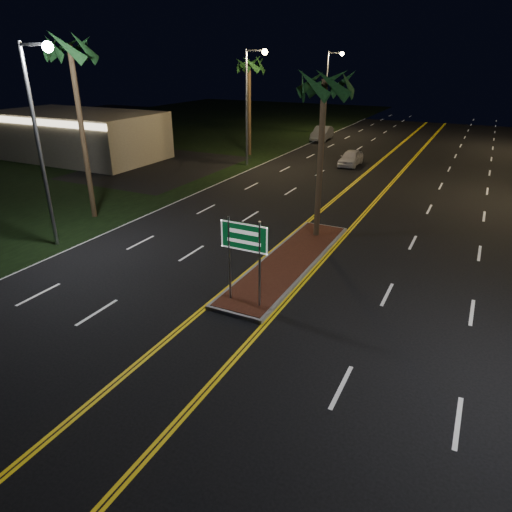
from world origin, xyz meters
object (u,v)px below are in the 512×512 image
Objects in this scene: palm_left_far at (249,65)px; car_near at (351,157)px; palm_median at (325,84)px; car_far at (322,132)px; commercial_building at (77,135)px; median_island at (289,261)px; streetlight_left_near at (41,125)px; streetlight_left_far at (330,83)px; palm_left_near at (70,51)px; highway_sign at (244,245)px; streetlight_left_mid at (251,95)px.

palm_left_far is 1.98× the size of car_near.
palm_median is 30.68m from car_far.
car_far is at bearing 48.98° from commercial_building.
streetlight_left_near reaches higher than median_island.
streetlight_left_far reaches higher than car_near.
streetlight_left_far is (-10.61, 37.00, 5.57)m from median_island.
streetlight_left_near is at bearing -64.74° from palm_left_near.
streetlight_left_near is at bearing -84.79° from palm_left_far.
streetlight_left_near reaches higher than car_far.
palm_median is (0.00, 7.70, 4.87)m from highway_sign.
car_far is (1.11, 14.96, -4.80)m from streetlight_left_mid.
car_near is (22.87, 7.79, -1.26)m from commercial_building.
palm_left_near is 1.11× the size of palm_left_far.
commercial_building is 28.75m from streetlight_left_far.
palm_median is (10.61, 6.50, 1.62)m from streetlight_left_near.
median_island is at bearing 15.78° from streetlight_left_near.
streetlight_left_mid is at bearing 128.17° from palm_median.
palm_left_near is at bearing 115.26° from streetlight_left_near.
streetlight_left_mid is at bearing 121.98° from median_island.
streetlight_left_mid is 1.02× the size of palm_left_far.
median_island is 1.14× the size of streetlight_left_far.
palm_left_far is at bearing 126.18° from palm_median.
palm_median is (10.61, -33.50, 1.62)m from streetlight_left_far.
palm_left_far is (-0.30, 20.00, -0.93)m from palm_left_near.
palm_median is (10.61, -13.50, 1.62)m from streetlight_left_mid.
palm_left_far is (-12.80, 21.00, 7.66)m from median_island.
highway_sign is 0.62× the size of car_far.
palm_left_near is (-12.50, 1.00, 8.60)m from median_island.
palm_median is 1.87× the size of car_near.
streetlight_left_far is 0.92× the size of palm_left_near.
streetlight_left_near is at bearing -46.10° from commercial_building.
median_island is 1.16× the size of palm_left_far.
palm_left_far is (-12.80, 25.20, 5.34)m from highway_sign.
highway_sign is at bearing -79.13° from car_far.
streetlight_left_mid is 1.08× the size of palm_median.
palm_median is at bearing 31.49° from streetlight_left_near.
palm_left_near reaches higher than streetlight_left_mid.
highway_sign is 0.36× the size of palm_left_far.
streetlight_left_near is at bearing -90.00° from streetlight_left_far.
streetlight_left_near is 5.36m from palm_left_near.
median_island is 2.00× the size of car_far.
highway_sign is 31.17m from commercial_building.
commercial_building is at bearing 159.95° from palm_median.
palm_median is at bearing -51.83° from streetlight_left_mid.
streetlight_left_near is 1.75× the size of car_far.
median_island is 2.31× the size of car_near.
streetlight_left_mid reaches higher than commercial_building.
car_far is at bearing 118.98° from car_near.
median_island is 25.76m from palm_left_far.
highway_sign is at bearing -83.55° from car_near.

